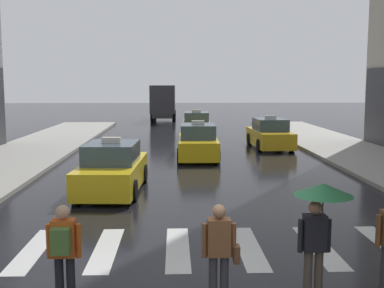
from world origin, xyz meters
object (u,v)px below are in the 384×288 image
(pedestrian_with_umbrella, at_px, (320,209))
(box_truck, at_px, (163,101))
(taxi_lead, at_px, (113,170))
(taxi_third, at_px, (270,135))
(pedestrian_with_backpack, at_px, (63,248))
(pedestrian_with_handbag, at_px, (220,249))
(taxi_second, at_px, (198,143))
(taxi_fourth, at_px, (196,125))

(pedestrian_with_umbrella, bearing_deg, box_truck, 95.18)
(taxi_lead, height_order, taxi_third, same)
(pedestrian_with_backpack, distance_m, pedestrian_with_handbag, 2.46)
(taxi_second, bearing_deg, box_truck, 95.41)
(taxi_fourth, xyz_separation_m, pedestrian_with_backpack, (-3.21, -24.60, 0.25))
(taxi_fourth, distance_m, pedestrian_with_umbrella, 24.47)
(pedestrian_with_backpack, bearing_deg, box_truck, 88.97)
(taxi_fourth, distance_m, box_truck, 13.60)
(pedestrian_with_handbag, bearing_deg, pedestrian_with_umbrella, 5.96)
(taxi_third, relative_size, box_truck, 0.61)
(taxi_second, xyz_separation_m, pedestrian_with_backpack, (-2.85, -15.04, 0.25))
(box_truck, bearing_deg, taxi_third, -72.02)
(taxi_lead, xyz_separation_m, box_truck, (0.97, 29.74, 1.13))
(box_truck, height_order, pedestrian_with_backpack, box_truck)
(taxi_third, distance_m, pedestrian_with_handbag, 19.07)
(taxi_fourth, relative_size, box_truck, 0.61)
(taxi_lead, height_order, taxi_second, same)
(taxi_lead, relative_size, taxi_fourth, 1.01)
(pedestrian_with_backpack, bearing_deg, taxi_second, 79.29)
(taxi_lead, distance_m, taxi_third, 12.64)
(taxi_lead, distance_m, pedestrian_with_backpack, 8.18)
(taxi_second, bearing_deg, taxi_third, 40.01)
(taxi_second, distance_m, taxi_third, 5.39)
(taxi_third, bearing_deg, taxi_fourth, 121.70)
(taxi_third, bearing_deg, pedestrian_with_backpack, -110.65)
(taxi_lead, relative_size, taxi_second, 1.01)
(taxi_fourth, relative_size, pedestrian_with_umbrella, 2.37)
(taxi_fourth, bearing_deg, taxi_third, -58.30)
(box_truck, height_order, pedestrian_with_handbag, box_truck)
(box_truck, relative_size, pedestrian_with_umbrella, 3.90)
(taxi_second, height_order, pedestrian_with_backpack, taxi_second)
(taxi_third, xyz_separation_m, taxi_fourth, (-3.76, 6.09, 0.00))
(taxi_third, xyz_separation_m, pedestrian_with_umbrella, (-2.87, -18.35, 0.79))
(taxi_second, height_order, taxi_third, same)
(taxi_lead, xyz_separation_m, taxi_fourth, (3.51, 16.42, 0.00))
(taxi_fourth, distance_m, pedestrian_with_backpack, 24.81)
(box_truck, bearing_deg, pedestrian_with_umbrella, -84.82)
(taxi_second, xyz_separation_m, box_truck, (-2.17, 22.87, 1.13))
(taxi_lead, xyz_separation_m, taxi_third, (7.27, 10.34, 0.00))
(taxi_lead, distance_m, pedestrian_with_handbag, 8.64)
(taxi_fourth, distance_m, pedestrian_with_handbag, 24.63)
(taxi_fourth, bearing_deg, box_truck, 100.79)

